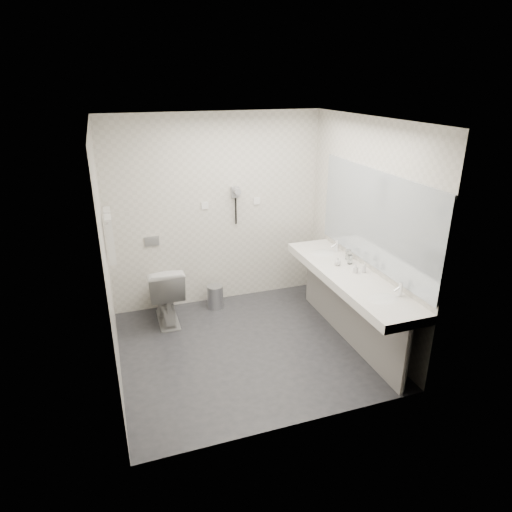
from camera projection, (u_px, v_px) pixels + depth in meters
name	position (u px, v px, depth m)	size (l,w,h in m)	color
floor	(248.00, 347.00, 5.10)	(2.80, 2.80, 0.00)	#2A2A2F
ceiling	(246.00, 120.00, 4.17)	(2.80, 2.80, 0.00)	silver
wall_back	(216.00, 212.00, 5.78)	(2.80, 2.80, 0.00)	silver
wall_front	(298.00, 300.00, 3.50)	(2.80, 2.80, 0.00)	silver
wall_left	(106.00, 262.00, 4.22)	(2.60, 2.60, 0.00)	silver
wall_right	(364.00, 231.00, 5.06)	(2.60, 2.60, 0.00)	silver
vanity_counter	(349.00, 277.00, 4.97)	(0.55, 2.20, 0.10)	white
vanity_panel	(348.00, 311.00, 5.14)	(0.03, 2.15, 0.75)	gray
vanity_post_near	(406.00, 360.00, 4.23)	(0.06, 0.06, 0.75)	silver
vanity_post_far	(311.00, 275.00, 6.06)	(0.06, 0.06, 0.75)	silver
mirror	(375.00, 219.00, 4.81)	(0.02, 2.20, 1.05)	#B2BCC6
basin_near	(383.00, 300.00, 4.39)	(0.40, 0.31, 0.05)	white
basin_far	(323.00, 254.00, 5.53)	(0.40, 0.31, 0.05)	white
faucet_near	(401.00, 289.00, 4.41)	(0.04, 0.04, 0.15)	silver
faucet_far	(337.00, 246.00, 5.55)	(0.04, 0.04, 0.15)	silver
soap_bottle_a	(356.00, 269.00, 4.94)	(0.04, 0.04, 0.10)	white
soap_bottle_b	(338.00, 261.00, 5.14)	(0.07, 0.07, 0.09)	white
soap_bottle_c	(364.00, 267.00, 4.95)	(0.05, 0.05, 0.12)	white
glass_left	(350.00, 259.00, 5.18)	(0.06, 0.06, 0.11)	silver
glass_right	(348.00, 255.00, 5.30)	(0.07, 0.07, 0.12)	silver
toilet	(165.00, 293.00, 5.54)	(0.43, 0.76, 0.77)	white
flush_plate	(152.00, 241.00, 5.62)	(0.18, 0.02, 0.12)	#B2B5BA
pedal_bin	(215.00, 297.00, 5.94)	(0.22, 0.22, 0.30)	#B2B5BA
bin_lid	(215.00, 286.00, 5.88)	(0.22, 0.22, 0.01)	#B2B5BA
towel_rail	(106.00, 215.00, 4.61)	(0.02, 0.02, 0.62)	silver
towel_near	(110.00, 239.00, 4.57)	(0.07, 0.24, 0.48)	silver
towel_far	(109.00, 231.00, 4.81)	(0.07, 0.24, 0.48)	silver
dryer_cradle	(235.00, 192.00, 5.74)	(0.10, 0.04, 0.14)	gray
dryer_barrel	(237.00, 191.00, 5.66)	(0.08, 0.08, 0.14)	gray
dryer_cord	(236.00, 211.00, 5.82)	(0.02, 0.02, 0.35)	black
switch_plate_a	(205.00, 206.00, 5.69)	(0.09, 0.02, 0.09)	white
switch_plate_b	(257.00, 201.00, 5.90)	(0.09, 0.02, 0.09)	white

